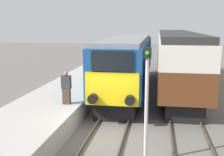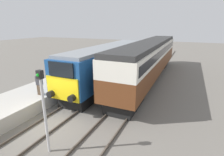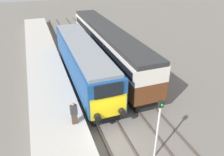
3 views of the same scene
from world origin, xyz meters
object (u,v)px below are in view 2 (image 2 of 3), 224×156
at_px(passenger_carriage, 150,57).
at_px(signal_post, 44,106).
at_px(locomotive, 109,62).
at_px(person_on_platform, 40,84).

bearing_deg(passenger_carriage, signal_post, -97.28).
height_order(locomotive, person_on_platform, locomotive).
relative_size(locomotive, passenger_carriage, 0.77).
distance_m(locomotive, signal_post, 10.55).
bearing_deg(passenger_carriage, person_on_platform, -119.98).
height_order(locomotive, passenger_carriage, passenger_carriage).
xyz_separation_m(locomotive, person_on_platform, (-2.25, -6.91, -0.45)).
bearing_deg(signal_post, locomotive, 99.27).
bearing_deg(locomotive, passenger_carriage, 40.33).
distance_m(passenger_carriage, person_on_platform, 11.34).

